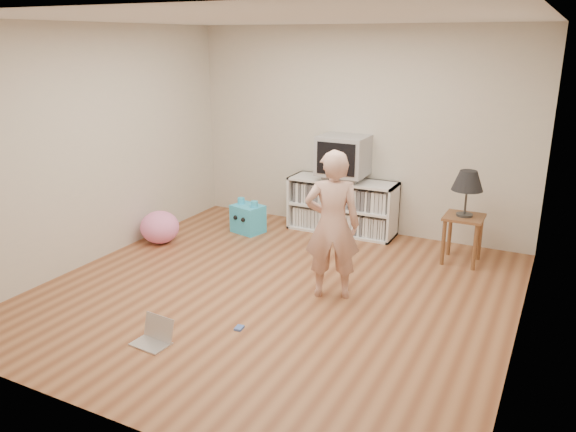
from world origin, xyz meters
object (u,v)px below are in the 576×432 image
(crt_tv, at_px, (344,155))
(dvd_deck, at_px, (343,177))
(laptop, at_px, (155,336))
(person, at_px, (332,225))
(side_table, at_px, (463,227))
(plush_blue, at_px, (248,218))
(media_unit, at_px, (343,206))
(plush_pink, at_px, (160,227))
(table_lamp, at_px, (468,182))

(crt_tv, bearing_deg, dvd_deck, 90.00)
(dvd_deck, relative_size, laptop, 1.39)
(dvd_deck, relative_size, person, 0.31)
(crt_tv, relative_size, person, 0.41)
(crt_tv, relative_size, side_table, 1.09)
(plush_blue, bearing_deg, media_unit, 42.83)
(person, xyz_separation_m, plush_pink, (-2.47, 0.42, -0.53))
(side_table, relative_size, table_lamp, 1.07)
(side_table, height_order, plush_pink, side_table)
(table_lamp, bearing_deg, media_unit, 166.43)
(media_unit, xyz_separation_m, side_table, (1.60, -0.39, 0.07))
(media_unit, xyz_separation_m, plush_blue, (-1.09, -0.59, -0.16))
(side_table, distance_m, laptop, 3.57)
(dvd_deck, xyz_separation_m, laptop, (-0.34, -3.34, -0.68))
(dvd_deck, xyz_separation_m, table_lamp, (1.60, -0.37, 0.21))
(crt_tv, distance_m, plush_pink, 2.47)
(media_unit, bearing_deg, side_table, -13.57)
(person, relative_size, plush_blue, 3.29)
(crt_tv, bearing_deg, person, -71.34)
(plush_blue, bearing_deg, person, -22.34)
(dvd_deck, xyz_separation_m, plush_pink, (-1.85, -1.42, -0.53))
(side_table, distance_m, plush_blue, 2.70)
(media_unit, distance_m, plush_pink, 2.35)
(person, bearing_deg, laptop, 35.14)
(media_unit, relative_size, laptop, 4.32)
(side_table, bearing_deg, plush_blue, -175.56)
(laptop, bearing_deg, person, 61.68)
(media_unit, relative_size, dvd_deck, 3.11)
(side_table, bearing_deg, laptop, -123.13)
(media_unit, distance_m, table_lamp, 1.75)
(laptop, distance_m, plush_pink, 2.45)
(table_lamp, xyz_separation_m, person, (-0.98, -1.47, -0.21))
(plush_blue, bearing_deg, crt_tv, 42.05)
(plush_blue, bearing_deg, side_table, 18.58)
(media_unit, xyz_separation_m, table_lamp, (1.60, -0.39, 0.59))
(dvd_deck, relative_size, side_table, 0.82)
(dvd_deck, distance_m, plush_pink, 2.39)
(side_table, bearing_deg, crt_tv, 167.07)
(table_lamp, bearing_deg, laptop, -123.13)
(dvd_deck, distance_m, table_lamp, 1.65)
(table_lamp, bearing_deg, person, -123.65)
(plush_blue, relative_size, plush_pink, 0.94)
(laptop, relative_size, plush_blue, 0.73)
(media_unit, height_order, table_lamp, table_lamp)
(dvd_deck, bearing_deg, crt_tv, -90.00)
(table_lamp, relative_size, person, 0.35)
(plush_pink, bearing_deg, plush_blue, 47.57)
(side_table, relative_size, person, 0.38)
(dvd_deck, distance_m, side_table, 1.67)
(dvd_deck, height_order, plush_blue, dvd_deck)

